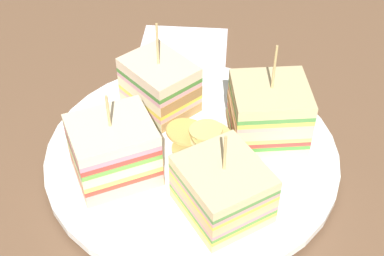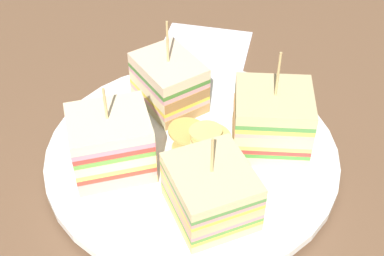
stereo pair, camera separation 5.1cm
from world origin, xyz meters
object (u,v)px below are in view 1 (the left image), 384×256
object	(u,v)px
chip_pile	(201,140)
napkin	(182,54)
sandwich_wedge_1	(268,113)
sandwich_wedge_0	(222,189)
sandwich_wedge_3	(114,151)
sandwich_wedge_2	(160,85)
plate	(192,155)

from	to	relation	value
chip_pile	napkin	distance (cm)	19.11
sandwich_wedge_1	sandwich_wedge_0	bearing A→B (deg)	58.49
sandwich_wedge_3	napkin	size ratio (longest dim) A/B	0.75
sandwich_wedge_0	napkin	bearing A→B (deg)	-21.60
sandwich_wedge_3	chip_pile	size ratio (longest dim) A/B	1.21
sandwich_wedge_2	chip_pile	size ratio (longest dim) A/B	1.30
sandwich_wedge_2	sandwich_wedge_3	world-z (taller)	sandwich_wedge_2
sandwich_wedge_1	sandwich_wedge_3	world-z (taller)	sandwich_wedge_1
plate	sandwich_wedge_0	world-z (taller)	sandwich_wedge_0
sandwich_wedge_0	sandwich_wedge_3	world-z (taller)	sandwich_wedge_3
sandwich_wedge_3	chip_pile	world-z (taller)	sandwich_wedge_3
sandwich_wedge_0	chip_pile	xyz separation A→B (cm)	(-7.30, -2.19, -1.28)
plate	chip_pile	distance (cm)	2.15
plate	sandwich_wedge_0	bearing A→B (deg)	22.83
chip_pile	sandwich_wedge_3	bearing A→B (deg)	-64.74
sandwich_wedge_0	sandwich_wedge_2	size ratio (longest dim) A/B	0.95
plate	sandwich_wedge_1	xyz separation A→B (cm)	(-2.48, 7.40, 3.78)
sandwich_wedge_0	chip_pile	world-z (taller)	sandwich_wedge_0
sandwich_wedge_1	sandwich_wedge_3	xyz separation A→B (cm)	(6.04, -14.34, -0.02)
sandwich_wedge_0	sandwich_wedge_1	bearing A→B (deg)	-57.42
sandwich_wedge_1	plate	bearing A→B (deg)	11.35
sandwich_wedge_3	chip_pile	bearing A→B (deg)	-0.43
sandwich_wedge_1	chip_pile	xyz separation A→B (cm)	(2.37, -6.56, -1.80)
plate	sandwich_wedge_1	bearing A→B (deg)	108.55
sandwich_wedge_2	sandwich_wedge_3	distance (cm)	10.86
plate	chip_pile	xyz separation A→B (cm)	(-0.11, 0.83, 1.97)
chip_pile	napkin	world-z (taller)	chip_pile
chip_pile	napkin	xyz separation A→B (cm)	(-18.66, -3.09, -2.75)
sandwich_wedge_1	sandwich_wedge_2	bearing A→B (deg)	-28.41
sandwich_wedge_2	sandwich_wedge_0	bearing A→B (deg)	-18.31
chip_pile	sandwich_wedge_0	bearing A→B (deg)	16.72
sandwich_wedge_2	napkin	xyz separation A→B (cm)	(-11.95, 1.52, -4.18)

